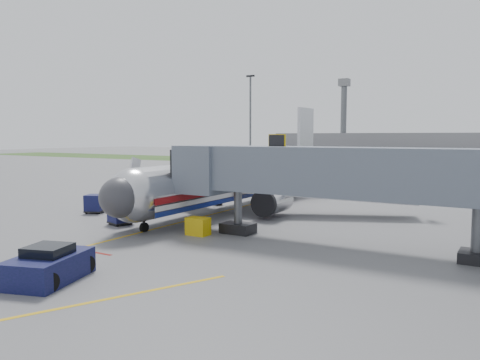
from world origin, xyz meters
The scene contains 16 objects.
ground centered at (0.00, 0.00, 0.00)m, with size 400.00×400.00×0.00m, color #565659.
grass_strip centered at (0.00, 90.00, 0.01)m, with size 300.00×25.00×0.01m, color #2D4C1E.
apron_markings centered at (0.00, -7.40, 0.00)m, with size 21.52×50.00×0.01m.
airliner centered at (0.00, 15.25, 2.65)m, with size 32.10×35.67×10.25m.
jet_bridge centered at (12.86, 5.00, 4.47)m, with size 25.30×4.00×6.90m.
light_mast_left centered at (-30.00, 70.00, 10.78)m, with size 2.00×0.44×20.40m.
distant_terminal centered at (-10.00, 170.00, 4.00)m, with size 120.00×14.00×8.00m, color slate.
control_tower centered at (-40.00, 165.00, 17.33)m, with size 4.00×4.00×30.00m.
pushback_tug centered at (4.00, -8.86, 0.71)m, with size 3.59×4.62×1.69m.
baggage_tug centered at (-10.09, 9.41, 0.68)m, with size 1.59×2.41×1.55m.
baggage_cart_a centered at (-13.61, 13.39, 0.98)m, with size 1.87×1.87×1.93m.
baggage_cart_b centered at (-3.40, 3.08, 0.84)m, with size 1.90×1.90×1.66m.
baggage_cart_c centered at (-9.34, 5.90, 0.82)m, with size 1.97×1.97×1.62m.
belt_loader centered at (-7.04, 9.04, 0.47)m, with size 1.34×3.89×1.88m.
ground_power_cart centered at (4.00, 3.00, 0.60)m, with size 1.52×1.02×1.22m.
ramp_worker centered at (-4.35, 11.98, 0.77)m, with size 0.56×0.37×1.53m, color #C7DC19.
Camera 1 is at (22.69, -22.62, 6.78)m, focal length 35.00 mm.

